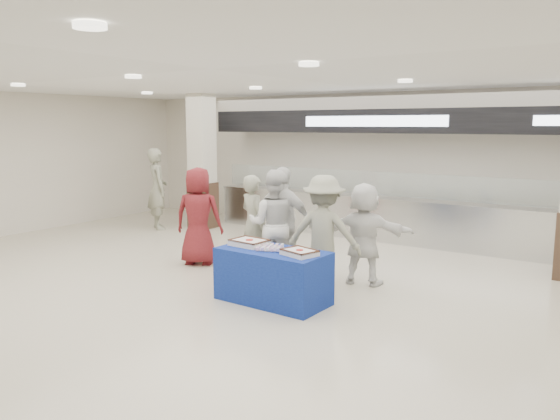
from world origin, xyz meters
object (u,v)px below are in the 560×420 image
Objects in this scene: cupcake_tray at (270,248)px; chef_short at (283,223)px; display_table at (273,276)px; soldier_a at (253,223)px; soldier_b at (324,233)px; civilian_white at (364,234)px; soldier_bg at (157,189)px; sheet_cake_right at (300,252)px; civilian_maroon at (198,216)px; chef_tall at (274,224)px; sheet_cake_left at (249,242)px.

cupcake_tray is 1.26m from chef_short.
soldier_a reaches higher than display_table.
soldier_b is 0.71m from civilian_white.
cupcake_tray is at bearing -177.79° from soldier_bg.
sheet_cake_right is 6.63m from soldier_bg.
cupcake_tray is at bearing 174.25° from sheet_cake_right.
soldier_bg is at bearing -56.18° from civilian_maroon.
chef_short is at bearing -30.14° from soldier_b.
chef_tall is at bearing 42.43° from chef_short.
civilian_maroon reaches higher than civilian_white.
chef_tall is 5.13m from soldier_bg.
soldier_a is at bearing -1.25° from civilian_white.
cupcake_tray is (-0.52, 0.05, -0.02)m from sheet_cake_right.
soldier_bg is (-4.17, 1.74, 0.14)m from soldier_a.
civilian_maroon is 3.03m from civilian_white.
soldier_b is 6.06m from soldier_bg.
sheet_cake_right is (0.48, -0.06, 0.42)m from display_table.
soldier_a is at bearing 124.54° from sheet_cake_left.
civilian_maroon is 0.90× the size of soldier_bg.
soldier_bg is (-3.11, 1.97, 0.09)m from civilian_maroon.
civilian_maroon is 1.09× the size of civilian_white.
chef_short reaches higher than soldier_a.
civilian_maroon and soldier_b have the same top height.
soldier_bg reaches higher than cupcake_tray.
civilian_white reaches higher than sheet_cake_right.
sheet_cake_right is at bearing 114.99° from chef_tall.
civilian_white is at bearing -140.27° from soldier_b.
sheet_cake_left is 1.43m from soldier_a.
civilian_maroon reaches higher than sheet_cake_left.
chef_tall is at bearing 125.61° from display_table.
display_table is at bearing 101.67° from chef_tall.
civilian_maroon reaches higher than cupcake_tray.
sheet_cake_left is 0.27× the size of soldier_bg.
display_table is at bearing 132.66° from civilian_maroon.
cupcake_tray is at bearing 109.85° from chef_short.
display_table is at bearing -177.54° from soldier_bg.
display_table is 1.09m from soldier_b.
display_table is 0.80× the size of soldier_bg.
chef_short is (0.10, 0.11, 0.02)m from chef_tall.
soldier_bg is (-5.90, 3.02, 0.17)m from sheet_cake_right.
civilian_maroon is at bearing 156.05° from cupcake_tray.
sheet_cake_right is 1.58m from chef_tall.
chef_short reaches higher than civilian_maroon.
soldier_a is at bearing 143.55° from sheet_cake_right.
chef_short reaches higher than display_table.
chef_short is (-0.53, 1.13, 0.13)m from cupcake_tray.
sheet_cake_left is 0.32× the size of soldier_a.
chef_short is at bearing -154.24° from chef_tall.
display_table is 0.62m from sheet_cake_left.
civilian_maroon is 3.68m from soldier_bg.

